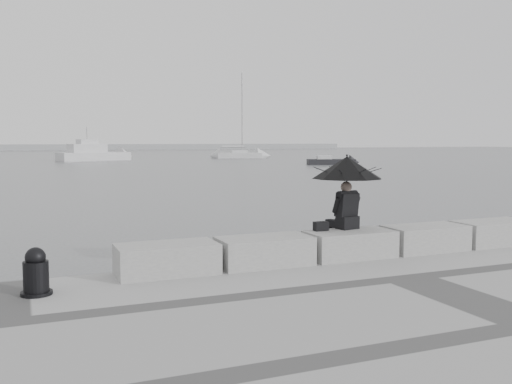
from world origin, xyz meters
name	(u,v)px	position (x,y,z in m)	size (l,w,h in m)	color
ground	(337,279)	(0.00, 0.00, 0.00)	(360.00, 360.00, 0.00)	#4A4D4F
stone_block_far_left	(167,259)	(-3.40, -0.45, 0.75)	(1.60, 0.80, 0.50)	gray
stone_block_left	(264,251)	(-1.70, -0.45, 0.75)	(1.60, 0.80, 0.50)	gray
stone_block_centre	(350,244)	(0.00, -0.45, 0.75)	(1.60, 0.80, 0.50)	gray
stone_block_right	(425,238)	(1.70, -0.45, 0.75)	(1.60, 0.80, 0.50)	gray
stone_block_far_right	(492,233)	(3.40, -0.45, 0.75)	(1.60, 0.80, 0.50)	gray
seated_person	(347,174)	(0.09, -0.17, 2.03)	(1.32, 1.32, 1.39)	black
bag	(321,226)	(-0.48, -0.23, 1.08)	(0.26, 0.15, 0.17)	black
mooring_bollard	(36,275)	(-5.37, -0.97, 0.79)	(0.43, 0.43, 0.68)	black
distant_landmass	(8,147)	(-8.14, 154.51, 0.90)	(180.00, 8.00, 2.80)	gray
sailboat_right	(239,154)	(25.08, 70.97, 0.54)	(7.03, 4.10, 12.90)	silver
motor_cruiser	(94,154)	(3.49, 67.73, 0.89)	(9.76, 5.87, 4.50)	silver
small_motorboat	(331,162)	(26.20, 45.55, 0.32)	(5.47, 3.21, 1.10)	black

